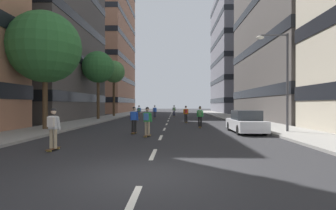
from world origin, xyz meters
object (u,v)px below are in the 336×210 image
Objects in this scene: street_tree_mid at (45,47)px; skater_4 at (139,111)px; skater_6 at (53,126)px; skater_0 at (155,111)px; skater_2 at (174,110)px; skater_3 at (186,113)px; parked_car_near at (246,122)px; street_tree_near at (114,72)px; street_tree_far at (98,67)px; skater_1 at (200,115)px; skater_5 at (134,119)px; streetlamp_right at (282,71)px; skater_7 at (147,120)px.

skater_4 is (4.50, 16.96, -5.08)m from street_tree_mid.
skater_6 is (-0.07, -24.97, 0.00)m from skater_4.
skater_0 is 5.94m from skater_2.
street_tree_mid is at bearing -112.30° from skater_2.
skater_3 and skater_4 have the same top height.
skater_2 is (-4.99, 23.69, 0.32)m from parked_car_near.
street_tree_near is 1.03× the size of street_tree_far.
street_tree_far is 4.68× the size of skater_1.
skater_3 and skater_6 have the same top height.
street_tree_near reaches higher than skater_4.
parked_car_near is 15.32m from street_tree_mid.
street_tree_near reaches higher than skater_0.
skater_5 reaches higher than parked_car_near.
streetlamp_right is 21.38m from skater_0.
skater_3 is at bearing -49.56° from street_tree_near.
skater_3 is 12.29m from skater_7.
skater_1 and skater_2 have the same top height.
skater_6 is (-2.20, -25.44, 0.03)m from skater_0.
street_tree_mid is at bearing 175.83° from streetlamp_right.
skater_3 and skater_7 have the same top height.
street_tree_near is 24.57m from skater_5.
skater_2 is 24.60m from skater_5.
skater_6 is (-12.19, -6.80, -3.12)m from streetlamp_right.
skater_5 is (6.82, -1.74, -5.11)m from street_tree_mid.
street_tree_far is at bearing 157.69° from skater_3.
skater_6 is (4.44, -8.01, -5.08)m from street_tree_mid.
street_tree_near reaches higher than skater_3.
skater_1 and skater_4 have the same top height.
skater_2 and skater_4 have the same top height.
skater_2 is 1.00× the size of skater_5.
skater_7 is (-1.46, -26.07, 0.00)m from skater_2.
parked_car_near is 2.47× the size of skater_2.
skater_7 is (1.04, -1.60, 0.03)m from skater_5.
street_tree_far is at bearing 90.00° from street_tree_mid.
street_tree_mid is 4.81× the size of skater_7.
street_tree_mid is (-14.31, 0.96, 5.40)m from parked_car_near.
skater_1 is (-5.05, 4.12, -3.12)m from streetlamp_right.
street_tree_mid is 4.81× the size of skater_2.
skater_7 is at bearing -86.65° from skater_0.
streetlamp_right reaches higher than skater_3.
skater_4 is at bearing 41.41° from street_tree_far.
skater_6 is (-9.87, -7.05, 0.32)m from parked_car_near.
street_tree_mid is 4.81× the size of skater_3.
skater_4 reaches higher than parked_car_near.
parked_car_near is 4.16m from streetlamp_right.
skater_6 is (-7.14, -10.92, 0.00)m from skater_1.
skater_1 is 1.00× the size of skater_5.
skater_4 and skater_6 have the same top height.
skater_0 is at bearing 69.14° from street_tree_mid.
street_tree_far is at bearing -90.00° from street_tree_near.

